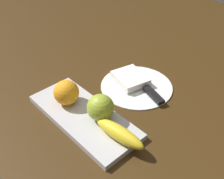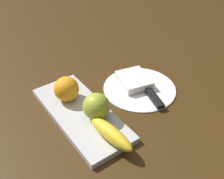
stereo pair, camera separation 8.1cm
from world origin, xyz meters
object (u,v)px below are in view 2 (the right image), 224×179
(fruit_tray, at_px, (81,114))
(knife, at_px, (152,95))
(apple, at_px, (96,106))
(dinner_plate, at_px, (139,88))
(folded_napkin, at_px, (134,80))
(orange_near_apple, at_px, (66,89))
(banana, at_px, (111,134))

(fruit_tray, relative_size, knife, 1.99)
(apple, relative_size, dinner_plate, 0.32)
(dinner_plate, xyz_separation_m, folded_napkin, (0.03, 0.00, 0.02))
(dinner_plate, bearing_deg, apple, 102.89)
(orange_near_apple, relative_size, dinner_plate, 0.31)
(fruit_tray, relative_size, folded_napkin, 3.15)
(fruit_tray, distance_m, knife, 0.23)
(apple, bearing_deg, knife, -94.98)
(fruit_tray, height_order, knife, knife)
(banana, bearing_deg, folded_napkin, 121.34)
(dinner_plate, bearing_deg, folded_napkin, 0.00)
(folded_napkin, bearing_deg, banana, 127.91)
(dinner_plate, relative_size, knife, 1.34)
(orange_near_apple, bearing_deg, folded_napkin, -100.85)
(orange_near_apple, bearing_deg, apple, -165.94)
(fruit_tray, relative_size, banana, 2.36)
(apple, relative_size, orange_near_apple, 1.01)
(folded_napkin, relative_size, knife, 0.63)
(fruit_tray, relative_size, apple, 4.65)
(fruit_tray, bearing_deg, apple, -149.01)
(fruit_tray, bearing_deg, dinner_plate, -90.00)
(banana, bearing_deg, dinner_plate, 115.99)
(dinner_plate, bearing_deg, banana, 122.56)
(apple, distance_m, orange_near_apple, 0.12)
(apple, height_order, banana, apple)
(fruit_tray, bearing_deg, orange_near_apple, 2.02)
(fruit_tray, xyz_separation_m, folded_napkin, (0.03, -0.23, 0.01))
(banana, bearing_deg, fruit_tray, 178.00)
(apple, bearing_deg, orange_near_apple, 14.06)
(fruit_tray, xyz_separation_m, banana, (-0.14, -0.01, 0.03))
(folded_napkin, bearing_deg, apple, 110.83)
(apple, relative_size, knife, 0.43)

